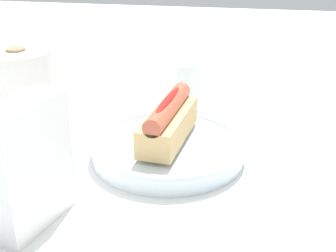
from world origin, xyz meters
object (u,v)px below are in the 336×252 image
at_px(hotdog_front, 168,121).
at_px(napkin_box, 27,165).
at_px(water_glass, 187,88).
at_px(paper_towel_roll, 21,89).
at_px(serving_bowl, 168,147).

xyz_separation_m(hotdog_front, napkin_box, (-0.18, 0.13, 0.02)).
height_order(water_glass, paper_towel_roll, paper_towel_roll).
relative_size(serving_bowl, hotdog_front, 1.45).
bearing_deg(hotdog_front, napkin_box, 144.69).
distance_m(serving_bowl, paper_towel_roll, 0.27).
distance_m(water_glass, paper_towel_roll, 0.29).
bearing_deg(paper_towel_roll, water_glass, -65.92).
distance_m(serving_bowl, napkin_box, 0.23).
xyz_separation_m(water_glass, paper_towel_roll, (-0.12, 0.26, 0.02)).
bearing_deg(paper_towel_roll, serving_bowl, -106.07).
height_order(serving_bowl, hotdog_front, hotdog_front).
relative_size(serving_bowl, napkin_box, 1.50).
bearing_deg(napkin_box, hotdog_front, -20.33).
bearing_deg(paper_towel_roll, hotdog_front, -106.07).
distance_m(serving_bowl, hotdog_front, 0.04).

